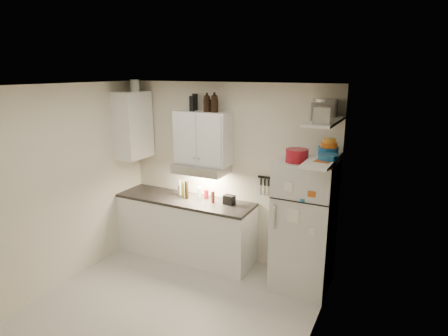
% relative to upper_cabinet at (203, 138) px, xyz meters
% --- Properties ---
extents(floor, '(3.20, 3.00, 0.02)m').
position_rel_upper_cabinet_xyz_m(floor, '(0.30, -1.33, -1.84)').
color(floor, beige).
rests_on(floor, ground).
extents(ceiling, '(3.20, 3.00, 0.02)m').
position_rel_upper_cabinet_xyz_m(ceiling, '(0.30, -1.33, 0.78)').
color(ceiling, white).
rests_on(ceiling, ground).
extents(back_wall, '(3.20, 0.02, 2.60)m').
position_rel_upper_cabinet_xyz_m(back_wall, '(0.30, 0.18, -0.53)').
color(back_wall, beige).
rests_on(back_wall, ground).
extents(left_wall, '(0.02, 3.00, 2.60)m').
position_rel_upper_cabinet_xyz_m(left_wall, '(-1.31, -1.33, -0.53)').
color(left_wall, beige).
rests_on(left_wall, ground).
extents(right_wall, '(0.02, 3.00, 2.60)m').
position_rel_upper_cabinet_xyz_m(right_wall, '(1.91, -1.33, -0.53)').
color(right_wall, beige).
rests_on(right_wall, ground).
extents(base_cabinet, '(2.10, 0.60, 0.88)m').
position_rel_upper_cabinet_xyz_m(base_cabinet, '(-0.25, -0.14, -1.39)').
color(base_cabinet, white).
rests_on(base_cabinet, floor).
extents(countertop, '(2.10, 0.62, 0.04)m').
position_rel_upper_cabinet_xyz_m(countertop, '(-0.25, -0.14, -0.93)').
color(countertop, '#282522').
rests_on(countertop, base_cabinet).
extents(upper_cabinet, '(0.80, 0.33, 0.75)m').
position_rel_upper_cabinet_xyz_m(upper_cabinet, '(0.00, 0.00, 0.00)').
color(upper_cabinet, white).
rests_on(upper_cabinet, back_wall).
extents(side_cabinet, '(0.33, 0.55, 1.00)m').
position_rel_upper_cabinet_xyz_m(side_cabinet, '(-1.14, -0.14, 0.12)').
color(side_cabinet, white).
rests_on(side_cabinet, left_wall).
extents(range_hood, '(0.76, 0.46, 0.12)m').
position_rel_upper_cabinet_xyz_m(range_hood, '(0.00, -0.06, -0.44)').
color(range_hood, silver).
rests_on(range_hood, back_wall).
extents(fridge, '(0.70, 0.68, 1.70)m').
position_rel_upper_cabinet_xyz_m(fridge, '(1.55, -0.18, -0.98)').
color(fridge, silver).
rests_on(fridge, floor).
extents(shelf_hi, '(0.30, 0.95, 0.03)m').
position_rel_upper_cabinet_xyz_m(shelf_hi, '(1.75, -0.31, 0.38)').
color(shelf_hi, white).
rests_on(shelf_hi, right_wall).
extents(shelf_lo, '(0.30, 0.95, 0.03)m').
position_rel_upper_cabinet_xyz_m(shelf_lo, '(1.75, -0.31, -0.07)').
color(shelf_lo, white).
rests_on(shelf_lo, right_wall).
extents(knife_strip, '(0.42, 0.02, 0.03)m').
position_rel_upper_cabinet_xyz_m(knife_strip, '(1.00, 0.15, -0.51)').
color(knife_strip, black).
rests_on(knife_strip, back_wall).
extents(dutch_oven, '(0.32, 0.32, 0.16)m').
position_rel_upper_cabinet_xyz_m(dutch_oven, '(1.45, -0.31, -0.05)').
color(dutch_oven, maroon).
rests_on(dutch_oven, fridge).
extents(book_stack, '(0.22, 0.25, 0.08)m').
position_rel_upper_cabinet_xyz_m(book_stack, '(1.79, -0.42, -0.09)').
color(book_stack, '#B85317').
rests_on(book_stack, fridge).
extents(spice_jar, '(0.08, 0.08, 0.11)m').
position_rel_upper_cabinet_xyz_m(spice_jar, '(1.52, -0.27, -0.07)').
color(spice_jar, silver).
rests_on(spice_jar, fridge).
extents(stock_pot, '(0.38, 0.38, 0.21)m').
position_rel_upper_cabinet_xyz_m(stock_pot, '(1.67, 0.04, 0.50)').
color(stock_pot, silver).
rests_on(stock_pot, shelf_hi).
extents(tin_a, '(0.24, 0.23, 0.19)m').
position_rel_upper_cabinet_xyz_m(tin_a, '(1.68, -0.35, 0.49)').
color(tin_a, '#AAAAAD').
rests_on(tin_a, shelf_hi).
extents(tin_b, '(0.20, 0.20, 0.17)m').
position_rel_upper_cabinet_xyz_m(tin_b, '(1.77, -0.60, 0.48)').
color(tin_b, '#AAAAAD').
rests_on(tin_b, shelf_hi).
extents(bowl_teal, '(0.24, 0.24, 0.10)m').
position_rel_upper_cabinet_xyz_m(bowl_teal, '(1.76, -0.08, -0.00)').
color(bowl_teal, '#1A5F94').
rests_on(bowl_teal, shelf_lo).
extents(bowl_orange, '(0.19, 0.19, 0.06)m').
position_rel_upper_cabinet_xyz_m(bowl_orange, '(1.78, -0.12, 0.08)').
color(bowl_orange, '#BF5512').
rests_on(bowl_orange, bowl_teal).
extents(bowl_yellow, '(0.15, 0.15, 0.05)m').
position_rel_upper_cabinet_xyz_m(bowl_yellow, '(1.78, -0.12, 0.13)').
color(bowl_yellow, orange).
rests_on(bowl_yellow, bowl_orange).
extents(plates, '(0.28, 0.28, 0.06)m').
position_rel_upper_cabinet_xyz_m(plates, '(1.83, -0.33, -0.02)').
color(plates, '#1A5F94').
rests_on(plates, shelf_lo).
extents(growler_a, '(0.11, 0.11, 0.24)m').
position_rel_upper_cabinet_xyz_m(growler_a, '(0.09, -0.03, 0.50)').
color(growler_a, black).
rests_on(growler_a, upper_cabinet).
extents(growler_b, '(0.11, 0.11, 0.25)m').
position_rel_upper_cabinet_xyz_m(growler_b, '(0.21, -0.03, 0.50)').
color(growler_b, black).
rests_on(growler_b, upper_cabinet).
extents(thermos_a, '(0.08, 0.08, 0.21)m').
position_rel_upper_cabinet_xyz_m(thermos_a, '(-0.14, -0.05, 0.48)').
color(thermos_a, black).
rests_on(thermos_a, upper_cabinet).
extents(thermos_b, '(0.08, 0.08, 0.24)m').
position_rel_upper_cabinet_xyz_m(thermos_b, '(-0.16, 0.07, 0.49)').
color(thermos_b, black).
rests_on(thermos_b, upper_cabinet).
extents(side_jar, '(0.17, 0.17, 0.17)m').
position_rel_upper_cabinet_xyz_m(side_jar, '(-1.07, -0.12, 0.71)').
color(side_jar, silver).
rests_on(side_jar, side_cabinet).
extents(soap_bottle, '(0.12, 0.12, 0.26)m').
position_rel_upper_cabinet_xyz_m(soap_bottle, '(-0.39, -0.03, -0.77)').
color(soap_bottle, white).
rests_on(soap_bottle, countertop).
extents(pepper_mill, '(0.05, 0.05, 0.17)m').
position_rel_upper_cabinet_xyz_m(pepper_mill, '(0.20, -0.10, -0.82)').
color(pepper_mill, maroon).
rests_on(pepper_mill, countertop).
extents(oil_bottle, '(0.06, 0.06, 0.25)m').
position_rel_upper_cabinet_xyz_m(oil_bottle, '(-0.29, -0.11, -0.78)').
color(oil_bottle, olive).
rests_on(oil_bottle, countertop).
extents(vinegar_bottle, '(0.07, 0.07, 0.26)m').
position_rel_upper_cabinet_xyz_m(vinegar_bottle, '(-0.22, -0.12, -0.77)').
color(vinegar_bottle, black).
rests_on(vinegar_bottle, countertop).
extents(clear_bottle, '(0.08, 0.08, 0.19)m').
position_rel_upper_cabinet_xyz_m(clear_bottle, '(-0.04, -0.07, -0.81)').
color(clear_bottle, silver).
rests_on(clear_bottle, countertop).
extents(red_jar, '(0.08, 0.08, 0.14)m').
position_rel_upper_cabinet_xyz_m(red_jar, '(0.04, 0.01, -0.84)').
color(red_jar, maroon).
rests_on(red_jar, countertop).
extents(caddy, '(0.17, 0.13, 0.13)m').
position_rel_upper_cabinet_xyz_m(caddy, '(0.44, -0.06, -0.84)').
color(caddy, black).
rests_on(caddy, countertop).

